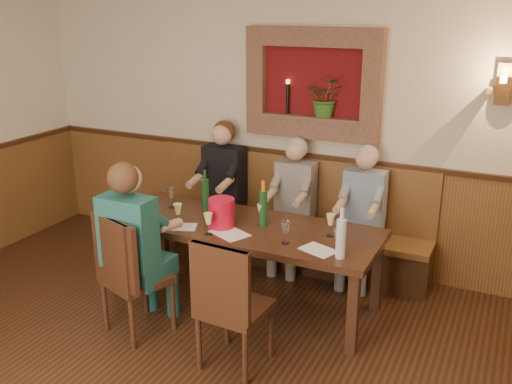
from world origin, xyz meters
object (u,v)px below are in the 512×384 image
(dining_table, at_px, (243,232))
(person_chair_front, at_px, (138,262))
(chair_near_left, at_px, (136,298))
(chair_near_right, at_px, (234,329))
(bench, at_px, (284,232))
(wine_bottle_green_a, at_px, (263,207))
(person_bench_left, at_px, (221,201))
(person_bench_mid, at_px, (292,217))
(spittoon_bucket, at_px, (222,213))
(water_bottle, at_px, (341,238))
(wine_bottle_green_b, at_px, (205,194))
(person_bench_right, at_px, (360,228))

(dining_table, distance_m, person_chair_front, 0.96)
(chair_near_left, bearing_deg, person_chair_front, 100.97)
(dining_table, relative_size, chair_near_right, 2.31)
(bench, bearing_deg, wine_bottle_green_a, -79.62)
(person_bench_left, xyz_separation_m, person_chair_front, (0.13, -1.61, 0.01))
(chair_near_right, bearing_deg, bench, 104.53)
(person_bench_mid, distance_m, person_chair_front, 1.76)
(spittoon_bucket, xyz_separation_m, water_bottle, (1.12, -0.16, 0.04))
(chair_near_left, bearing_deg, water_bottle, 38.41)
(spittoon_bucket, bearing_deg, dining_table, 40.54)
(bench, distance_m, person_bench_mid, 0.28)
(chair_near_left, xyz_separation_m, wine_bottle_green_b, (0.08, 1.02, 0.60))
(person_chair_front, bearing_deg, chair_near_right, -7.04)
(spittoon_bucket, bearing_deg, wine_bottle_green_a, 32.17)
(bench, bearing_deg, spittoon_bucket, -97.77)
(chair_near_right, distance_m, wine_bottle_green_b, 1.51)
(person_chair_front, bearing_deg, person_bench_right, 49.38)
(water_bottle, bearing_deg, person_bench_right, 97.42)
(wine_bottle_green_a, relative_size, wine_bottle_green_b, 1.05)
(chair_near_right, distance_m, water_bottle, 1.05)
(person_bench_right, xyz_separation_m, wine_bottle_green_b, (-1.32, -0.65, 0.35))
(dining_table, xyz_separation_m, spittoon_bucket, (-0.15, -0.12, 0.20))
(chair_near_left, distance_m, person_bench_left, 1.69)
(water_bottle, bearing_deg, bench, 128.27)
(person_bench_right, height_order, person_chair_front, person_chair_front)
(bench, distance_m, person_bench_right, 0.86)
(person_bench_left, xyz_separation_m, person_bench_mid, (0.81, 0.00, -0.04))
(dining_table, xyz_separation_m, water_bottle, (0.97, -0.29, 0.24))
(chair_near_left, height_order, spittoon_bucket, chair_near_left)
(chair_near_right, relative_size, spittoon_bucket, 4.04)
(bench, distance_m, wine_bottle_green_a, 1.07)
(dining_table, xyz_separation_m, bench, (0.00, 0.94, -0.35))
(wine_bottle_green_a, distance_m, water_bottle, 0.89)
(bench, height_order, person_bench_right, person_bench_right)
(wine_bottle_green_b, bearing_deg, wine_bottle_green_a, -10.81)
(person_bench_mid, bearing_deg, bench, 139.52)
(person_chair_front, bearing_deg, wine_bottle_green_b, 85.90)
(dining_table, relative_size, wine_bottle_green_b, 6.27)
(dining_table, height_order, wine_bottle_green_a, wine_bottle_green_a)
(chair_near_right, distance_m, wine_bottle_green_a, 1.16)
(chair_near_right, height_order, wine_bottle_green_a, wine_bottle_green_a)
(spittoon_bucket, height_order, water_bottle, water_bottle)
(chair_near_right, bearing_deg, person_bench_right, 78.40)
(person_chair_front, relative_size, spittoon_bucket, 5.72)
(person_chair_front, relative_size, wine_bottle_green_a, 3.66)
(dining_table, height_order, person_bench_left, person_bench_left)
(bench, distance_m, chair_near_right, 1.87)
(bench, relative_size, person_chair_front, 2.04)
(person_bench_right, bearing_deg, bench, 172.87)
(bench, relative_size, wine_bottle_green_a, 7.47)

